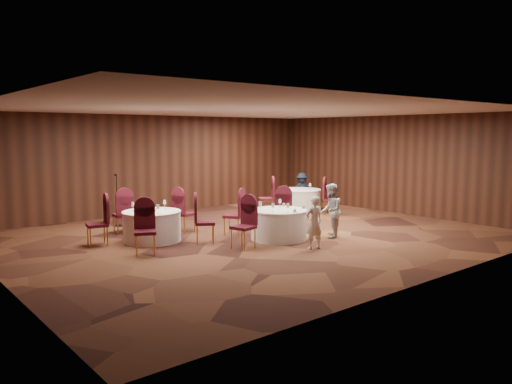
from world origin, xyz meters
TOP-DOWN VIEW (x-y plane):
  - ground at (0.00, 0.00)m, footprint 12.00×12.00m
  - room_shell at (0.00, 0.00)m, footprint 12.00×12.00m
  - table_main at (0.21, -0.68)m, footprint 1.39×1.39m
  - table_left at (-2.33, 1.11)m, footprint 1.41×1.41m
  - table_right at (3.77, 2.24)m, footprint 1.45×1.45m
  - chairs_main at (-0.08, -0.08)m, footprint 2.93×2.06m
  - chairs_left at (-2.32, 1.14)m, footprint 3.03×3.07m
  - chairs_right at (3.30, 1.80)m, footprint 2.16×2.26m
  - tabletop_main at (0.33, -0.79)m, footprint 1.11×1.09m
  - tabletop_left at (-2.32, 1.11)m, footprint 0.87×0.82m
  - tabletop_right at (3.98, 1.95)m, footprint 0.08×0.08m
  - mic_stand at (-2.13, 3.55)m, footprint 0.24×0.24m
  - woman_a at (0.12, -1.96)m, footprint 0.49×0.36m
  - woman_b at (1.36, -1.35)m, footprint 0.84×0.82m
  - man_c at (4.61, 2.96)m, footprint 0.86×0.88m

SIDE VIEW (x-z plane):
  - ground at x=0.00m, z-range 0.00..0.00m
  - table_left at x=-2.33m, z-range 0.01..0.75m
  - table_right at x=3.77m, z-range 0.01..0.75m
  - table_main at x=0.21m, z-range 0.01..0.75m
  - mic_stand at x=-2.13m, z-range -0.32..1.16m
  - chairs_main at x=-0.08m, z-range 0.00..1.00m
  - chairs_left at x=-2.32m, z-range 0.00..1.00m
  - chairs_right at x=3.30m, z-range 0.00..1.00m
  - woman_a at x=0.12m, z-range 0.00..1.21m
  - man_c at x=4.61m, z-range 0.00..1.21m
  - woman_b at x=1.36m, z-range 0.00..1.36m
  - tabletop_left at x=-2.32m, z-range 0.71..0.93m
  - tabletop_main at x=0.33m, z-range 0.74..0.95m
  - tabletop_right at x=3.98m, z-range 0.79..1.01m
  - room_shell at x=0.00m, z-range -4.04..7.96m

